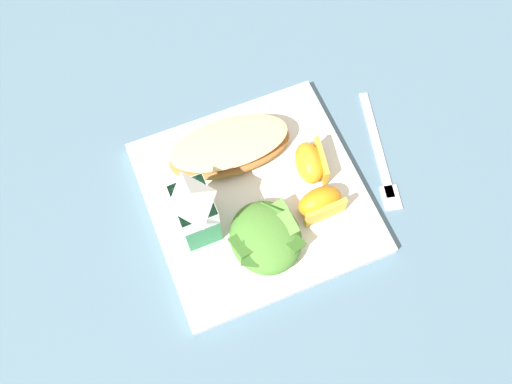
# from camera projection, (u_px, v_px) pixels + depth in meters

# --- Properties ---
(ground) EXTENTS (3.00, 3.00, 0.00)m
(ground) POSITION_uv_depth(u_px,v_px,m) (256.00, 200.00, 0.76)
(ground) COLOR slate
(white_plate) EXTENTS (0.28, 0.28, 0.02)m
(white_plate) POSITION_uv_depth(u_px,v_px,m) (256.00, 197.00, 0.75)
(white_plate) COLOR white
(white_plate) RESTS_ON ground
(cheesy_pizza_bread) EXTENTS (0.09, 0.17, 0.04)m
(cheesy_pizza_bread) POSITION_uv_depth(u_px,v_px,m) (230.00, 147.00, 0.75)
(cheesy_pizza_bread) COLOR #A87038
(cheesy_pizza_bread) RESTS_ON white_plate
(green_salad_pile) EXTENTS (0.10, 0.09, 0.04)m
(green_salad_pile) POSITION_uv_depth(u_px,v_px,m) (266.00, 237.00, 0.70)
(green_salad_pile) COLOR #4C8433
(green_salad_pile) RESTS_ON white_plate
(milk_carton) EXTENTS (0.06, 0.05, 0.11)m
(milk_carton) POSITION_uv_depth(u_px,v_px,m) (195.00, 210.00, 0.67)
(milk_carton) COLOR #2D8451
(milk_carton) RESTS_ON white_plate
(orange_wedge_front) EXTENTS (0.04, 0.06, 0.04)m
(orange_wedge_front) POSITION_uv_depth(u_px,v_px,m) (321.00, 203.00, 0.72)
(orange_wedge_front) COLOR orange
(orange_wedge_front) RESTS_ON white_plate
(orange_wedge_middle) EXTENTS (0.07, 0.05, 0.04)m
(orange_wedge_middle) POSITION_uv_depth(u_px,v_px,m) (310.00, 163.00, 0.74)
(orange_wedge_middle) COLOR orange
(orange_wedge_middle) RESTS_ON white_plate
(metal_fork) EXTENTS (0.19, 0.06, 0.01)m
(metal_fork) POSITION_uv_depth(u_px,v_px,m) (381.00, 159.00, 0.78)
(metal_fork) COLOR silver
(metal_fork) RESTS_ON ground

